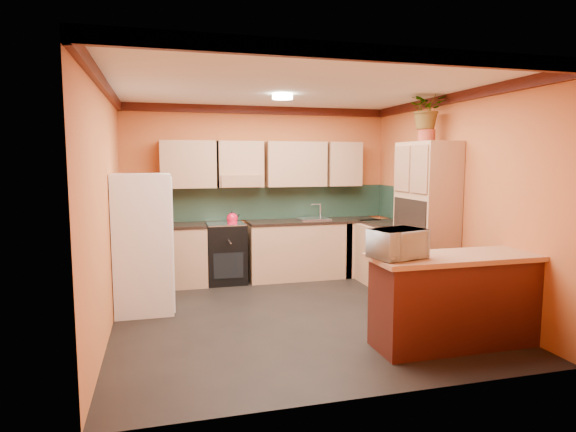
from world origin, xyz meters
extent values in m
plane|color=black|center=(0.00, 0.00, 0.00)|extent=(4.20, 4.20, 0.00)
cube|color=white|center=(0.00, 0.00, 2.70)|extent=(4.20, 4.20, 0.04)
cube|color=#C56A34|center=(0.00, 2.10, 1.35)|extent=(4.20, 0.04, 2.70)
cube|color=#C56A34|center=(0.00, -2.10, 1.35)|extent=(4.20, 0.04, 2.70)
cube|color=#C56A34|center=(-2.10, 0.00, 1.35)|extent=(0.04, 4.20, 2.70)
cube|color=#C56A34|center=(2.10, 0.00, 1.35)|extent=(0.04, 4.20, 2.70)
cube|color=#1C3429|center=(0.25, 2.09, 1.19)|extent=(3.70, 0.02, 0.53)
cube|color=#1C3429|center=(2.09, 1.40, 1.19)|extent=(0.02, 1.40, 0.53)
cube|color=tan|center=(0.10, 1.93, 1.80)|extent=(3.10, 0.34, 0.70)
cylinder|color=white|center=(0.00, 0.60, 2.66)|extent=(0.26, 0.26, 0.06)
cube|color=tan|center=(0.03, 1.80, 0.44)|extent=(3.65, 0.60, 0.88)
cube|color=black|center=(0.03, 1.80, 0.90)|extent=(3.65, 0.62, 0.04)
cube|color=black|center=(-0.59, 1.80, 0.46)|extent=(0.58, 0.58, 0.91)
cube|color=silver|center=(0.81, 1.80, 0.94)|extent=(0.48, 0.40, 0.03)
cube|color=tan|center=(1.80, 1.23, 0.44)|extent=(0.60, 0.80, 0.88)
cube|color=black|center=(1.80, 1.23, 0.90)|extent=(0.62, 0.80, 0.04)
cube|color=white|center=(-1.75, 0.65, 0.85)|extent=(0.68, 0.66, 1.70)
cube|color=tan|center=(1.85, 0.20, 1.05)|extent=(0.48, 0.90, 2.10)
cylinder|color=#AA3F29|center=(1.85, 0.25, 2.18)|extent=(0.22, 0.22, 0.16)
imported|color=tan|center=(1.85, 0.25, 2.53)|extent=(0.56, 0.52, 0.53)
cube|color=#551713|center=(1.37, -1.32, 0.44)|extent=(1.80, 0.55, 0.88)
cube|color=#B27A56|center=(1.37, -1.32, 0.91)|extent=(1.90, 0.65, 0.05)
imported|color=white|center=(0.64, -1.32, 1.07)|extent=(0.58, 0.47, 0.28)
camera|label=1|loc=(-1.54, -5.42, 1.86)|focal=30.00mm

